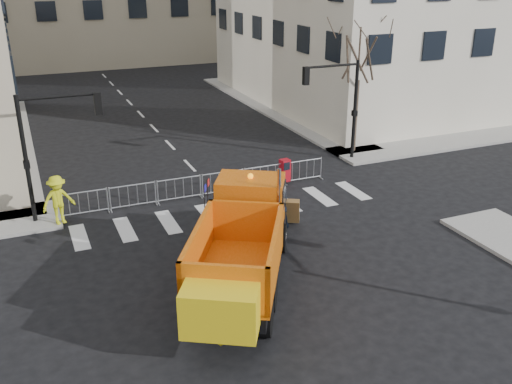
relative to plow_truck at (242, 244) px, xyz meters
name	(u,v)px	position (x,y,z in m)	size (l,w,h in m)	color
ground	(289,269)	(2.00, 0.59, -1.69)	(120.00, 120.00, 0.00)	black
sidewalk_back	(211,186)	(2.00, 9.09, -1.61)	(64.00, 5.00, 0.15)	gray
traffic_light_left	(26,162)	(-6.00, 8.09, 1.01)	(0.18, 0.18, 5.40)	black
traffic_light_right	(355,111)	(10.50, 10.09, 1.01)	(0.18, 0.18, 5.40)	black
crowd_barriers	(201,186)	(1.25, 8.19, -1.14)	(12.60, 0.60, 1.10)	#9EA0A5
street_tree	(357,87)	(11.20, 11.09, 2.06)	(3.00, 3.00, 7.50)	#382B21
plow_truck	(242,244)	(0.00, 0.00, 0.00)	(7.16, 9.76, 3.80)	black
cop_a	(272,206)	(2.88, 3.99, -0.75)	(0.69, 0.45, 1.88)	black
cop_b	(279,207)	(3.15, 3.86, -0.79)	(0.87, 0.68, 1.79)	black
cop_c	(253,208)	(2.21, 4.33, -0.86)	(0.97, 0.40, 1.65)	black
worker	(58,200)	(-5.05, 7.39, -0.51)	(1.33, 0.76, 2.06)	#CBD118
newspaper_box	(285,170)	(5.49, 8.18, -0.99)	(0.45, 0.40, 1.10)	#A60C18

